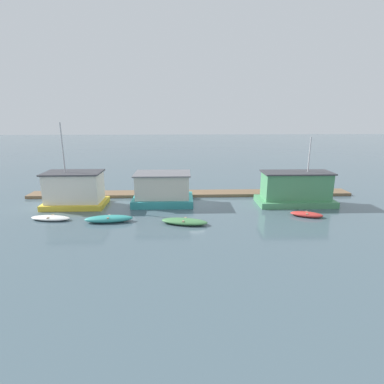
{
  "coord_description": "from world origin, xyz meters",
  "views": [
    {
      "loc": [
        -0.89,
        -27.67,
        8.39
      ],
      "look_at": [
        0.0,
        -1.0,
        1.4
      ],
      "focal_mm": 28.0,
      "sensor_mm": 36.0,
      "label": 1
    }
  ],
  "objects_px": {
    "houseboat_teal": "(163,189)",
    "mooring_post_far_right": "(170,191)",
    "houseboat_yellow": "(75,190)",
    "dinghy_white": "(51,218)",
    "houseboat_green": "(296,189)",
    "dinghy_green": "(184,221)",
    "dinghy_red": "(307,214)",
    "dinghy_teal": "(109,219)"
  },
  "relations": [
    {
      "from": "houseboat_yellow",
      "to": "houseboat_teal",
      "type": "xyz_separation_m",
      "value": [
        8.12,
        0.58,
        -0.15
      ]
    },
    {
      "from": "houseboat_green",
      "to": "dinghy_teal",
      "type": "bearing_deg",
      "value": -165.33
    },
    {
      "from": "dinghy_teal",
      "to": "dinghy_red",
      "type": "relative_size",
      "value": 1.38
    },
    {
      "from": "dinghy_white",
      "to": "dinghy_green",
      "type": "bearing_deg",
      "value": -6.7
    },
    {
      "from": "dinghy_white",
      "to": "dinghy_teal",
      "type": "bearing_deg",
      "value": -7.23
    },
    {
      "from": "dinghy_white",
      "to": "mooring_post_far_right",
      "type": "distance_m",
      "value": 11.32
    },
    {
      "from": "houseboat_teal",
      "to": "dinghy_teal",
      "type": "xyz_separation_m",
      "value": [
        -4.03,
        -5.01,
        -1.13
      ]
    },
    {
      "from": "houseboat_teal",
      "to": "mooring_post_far_right",
      "type": "xyz_separation_m",
      "value": [
        0.6,
        1.76,
        -0.59
      ]
    },
    {
      "from": "houseboat_green",
      "to": "dinghy_green",
      "type": "distance_m",
      "value": 11.78
    },
    {
      "from": "houseboat_green",
      "to": "dinghy_green",
      "type": "height_order",
      "value": "houseboat_green"
    },
    {
      "from": "dinghy_teal",
      "to": "dinghy_green",
      "type": "height_order",
      "value": "dinghy_teal"
    },
    {
      "from": "houseboat_teal",
      "to": "dinghy_white",
      "type": "distance_m",
      "value": 9.99
    },
    {
      "from": "dinghy_red",
      "to": "dinghy_white",
      "type": "bearing_deg",
      "value": -179.59
    },
    {
      "from": "houseboat_green",
      "to": "mooring_post_far_right",
      "type": "bearing_deg",
      "value": 168.61
    },
    {
      "from": "houseboat_yellow",
      "to": "dinghy_teal",
      "type": "xyz_separation_m",
      "value": [
        4.09,
        -4.43,
        -1.28
      ]
    },
    {
      "from": "dinghy_red",
      "to": "houseboat_green",
      "type": "bearing_deg",
      "value": 85.46
    },
    {
      "from": "dinghy_green",
      "to": "mooring_post_far_right",
      "type": "relative_size",
      "value": 2.37
    },
    {
      "from": "dinghy_green",
      "to": "houseboat_green",
      "type": "bearing_deg",
      "value": 25.36
    },
    {
      "from": "houseboat_green",
      "to": "dinghy_red",
      "type": "xyz_separation_m",
      "value": [
        -0.28,
        -3.58,
        -1.25
      ]
    },
    {
      "from": "houseboat_yellow",
      "to": "dinghy_red",
      "type": "relative_size",
      "value": 2.74
    },
    {
      "from": "houseboat_yellow",
      "to": "dinghy_red",
      "type": "height_order",
      "value": "houseboat_yellow"
    },
    {
      "from": "dinghy_green",
      "to": "dinghy_red",
      "type": "xyz_separation_m",
      "value": [
        10.3,
        1.43,
        -0.02
      ]
    },
    {
      "from": "houseboat_teal",
      "to": "houseboat_green",
      "type": "distance_m",
      "value": 12.61
    },
    {
      "from": "dinghy_teal",
      "to": "dinghy_green",
      "type": "relative_size",
      "value": 1.0
    },
    {
      "from": "houseboat_teal",
      "to": "dinghy_red",
      "type": "xyz_separation_m",
      "value": [
        12.3,
        -4.24,
        -1.2
      ]
    },
    {
      "from": "dinghy_red",
      "to": "mooring_post_far_right",
      "type": "height_order",
      "value": "mooring_post_far_right"
    },
    {
      "from": "dinghy_teal",
      "to": "mooring_post_far_right",
      "type": "relative_size",
      "value": 2.37
    },
    {
      "from": "houseboat_yellow",
      "to": "dinghy_teal",
      "type": "height_order",
      "value": "houseboat_yellow"
    },
    {
      "from": "dinghy_white",
      "to": "dinghy_green",
      "type": "height_order",
      "value": "dinghy_green"
    },
    {
      "from": "houseboat_teal",
      "to": "dinghy_green",
      "type": "relative_size",
      "value": 1.47
    },
    {
      "from": "dinghy_white",
      "to": "dinghy_teal",
      "type": "relative_size",
      "value": 0.87
    },
    {
      "from": "houseboat_green",
      "to": "mooring_post_far_right",
      "type": "relative_size",
      "value": 4.37
    },
    {
      "from": "dinghy_white",
      "to": "mooring_post_far_right",
      "type": "xyz_separation_m",
      "value": [
        9.48,
        6.15,
        0.63
      ]
    },
    {
      "from": "houseboat_green",
      "to": "dinghy_green",
      "type": "xyz_separation_m",
      "value": [
        -10.58,
        -5.02,
        -1.24
      ]
    },
    {
      "from": "houseboat_teal",
      "to": "houseboat_green",
      "type": "bearing_deg",
      "value": -2.99
    },
    {
      "from": "dinghy_white",
      "to": "dinghy_green",
      "type": "xyz_separation_m",
      "value": [
        10.89,
        -1.28,
        0.04
      ]
    },
    {
      "from": "houseboat_teal",
      "to": "houseboat_green",
      "type": "xyz_separation_m",
      "value": [
        12.59,
        -0.66,
        0.05
      ]
    },
    {
      "from": "dinghy_green",
      "to": "dinghy_red",
      "type": "distance_m",
      "value": 10.4
    },
    {
      "from": "dinghy_white",
      "to": "houseboat_yellow",
      "type": "bearing_deg",
      "value": 78.66
    },
    {
      "from": "houseboat_yellow",
      "to": "houseboat_green",
      "type": "height_order",
      "value": "houseboat_yellow"
    },
    {
      "from": "houseboat_green",
      "to": "dinghy_green",
      "type": "bearing_deg",
      "value": -154.64
    },
    {
      "from": "houseboat_yellow",
      "to": "houseboat_green",
      "type": "relative_size",
      "value": 1.08
    }
  ]
}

